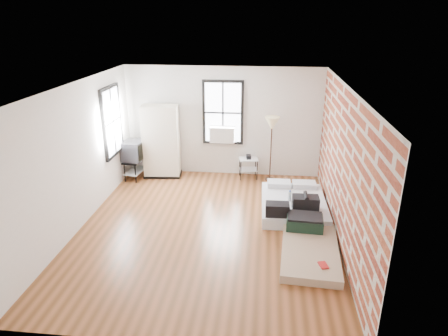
# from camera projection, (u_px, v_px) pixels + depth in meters

# --- Properties ---
(ground) EXTENTS (6.00, 6.00, 0.00)m
(ground) POSITION_uv_depth(u_px,v_px,m) (207.00, 228.00, 7.92)
(ground) COLOR #593317
(ground) RESTS_ON ground
(room_shell) EXTENTS (5.02, 6.02, 2.80)m
(room_shell) POSITION_uv_depth(u_px,v_px,m) (220.00, 140.00, 7.61)
(room_shell) COLOR silver
(room_shell) RESTS_ON ground
(mattress_main) EXTENTS (1.39, 1.86, 0.59)m
(mattress_main) POSITION_uv_depth(u_px,v_px,m) (293.00, 204.00, 8.59)
(mattress_main) COLOR white
(mattress_main) RESTS_ON ground
(mattress_bare) EXTENTS (1.10, 1.92, 0.40)m
(mattress_bare) POSITION_uv_depth(u_px,v_px,m) (309.00, 243.00, 7.18)
(mattress_bare) COLOR tan
(mattress_bare) RESTS_ON ground
(wardrobe) EXTENTS (0.99, 0.62, 1.86)m
(wardrobe) POSITION_uv_depth(u_px,v_px,m) (161.00, 142.00, 10.20)
(wardrobe) COLOR black
(wardrobe) RESTS_ON ground
(side_table) EXTENTS (0.53, 0.45, 0.62)m
(side_table) POSITION_uv_depth(u_px,v_px,m) (248.00, 163.00, 10.22)
(side_table) COLOR black
(side_table) RESTS_ON ground
(floor_lamp) EXTENTS (0.35, 0.35, 1.65)m
(floor_lamp) POSITION_uv_depth(u_px,v_px,m) (272.00, 126.00, 9.74)
(floor_lamp) COLOR #321C10
(floor_lamp) RESTS_ON ground
(tv_stand) EXTENTS (0.56, 0.75, 0.99)m
(tv_stand) POSITION_uv_depth(u_px,v_px,m) (134.00, 152.00, 10.11)
(tv_stand) COLOR black
(tv_stand) RESTS_ON ground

